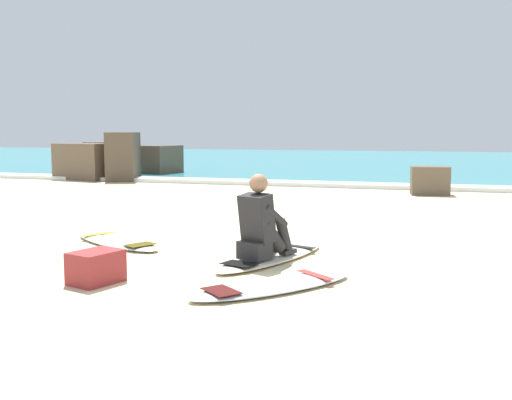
# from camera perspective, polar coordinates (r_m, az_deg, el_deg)

# --- Properties ---
(ground_plane) EXTENTS (80.00, 80.00, 0.00)m
(ground_plane) POSITION_cam_1_polar(r_m,az_deg,el_deg) (7.47, -6.78, -4.92)
(ground_plane) COLOR beige
(sea) EXTENTS (80.00, 28.00, 0.10)m
(sea) POSITION_cam_1_polar(r_m,az_deg,el_deg) (29.83, 11.96, 3.69)
(sea) COLOR teal
(sea) RESTS_ON ground
(breaking_foam) EXTENTS (80.00, 0.90, 0.11)m
(breaking_foam) POSITION_cam_1_polar(r_m,az_deg,el_deg) (16.30, 6.94, 1.51)
(breaking_foam) COLOR white
(breaking_foam) RESTS_ON ground
(surfboard_main) EXTENTS (1.10, 2.07, 0.08)m
(surfboard_main) POSITION_cam_1_polar(r_m,az_deg,el_deg) (6.92, 1.56, -5.50)
(surfboard_main) COLOR #EFE5C6
(surfboard_main) RESTS_ON ground
(surfer_seated) EXTENTS (0.57, 0.77, 0.95)m
(surfer_seated) POSITION_cam_1_polar(r_m,az_deg,el_deg) (6.65, 0.52, -2.48)
(surfer_seated) COLOR #232326
(surfer_seated) RESTS_ON surfboard_main
(surfboard_spare_near) EXTENTS (1.81, 1.30, 0.08)m
(surfboard_spare_near) POSITION_cam_1_polar(r_m,az_deg,el_deg) (8.09, -13.24, -3.91)
(surfboard_spare_near) COLOR silver
(surfboard_spare_near) RESTS_ON ground
(surfboard_spare_far) EXTENTS (1.53, 1.73, 0.08)m
(surfboard_spare_far) POSITION_cam_1_polar(r_m,az_deg,el_deg) (5.66, 1.71, -8.23)
(surfboard_spare_far) COLOR silver
(surfboard_spare_far) RESTS_ON ground
(rock_outcrop_distant) EXTENTS (3.50, 3.95, 1.47)m
(rock_outcrop_distant) POSITION_cam_1_polar(r_m,az_deg,el_deg) (19.87, -13.72, 3.82)
(rock_outcrop_distant) COLOR brown
(rock_outcrop_distant) RESTS_ON ground
(shoreline_rock) EXTENTS (0.94, 0.73, 0.67)m
(shoreline_rock) POSITION_cam_1_polar(r_m,az_deg,el_deg) (14.60, 16.39, 1.80)
(shoreline_rock) COLOR brown
(shoreline_rock) RESTS_ON ground
(beach_bag) EXTENTS (0.48, 0.56, 0.32)m
(beach_bag) POSITION_cam_1_polar(r_m,az_deg,el_deg) (6.06, -15.15, -6.25)
(beach_bag) COLOR maroon
(beach_bag) RESTS_ON ground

